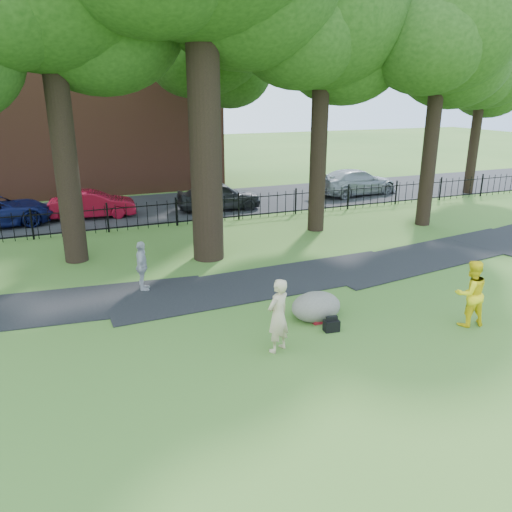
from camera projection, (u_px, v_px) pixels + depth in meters
name	position (u px, v px, depth m)	size (l,w,h in m)	color
ground	(293.00, 342.00, 12.12)	(120.00, 120.00, 0.00)	#386724
footpath	(267.00, 283.00, 15.91)	(36.00, 2.60, 0.03)	black
street	(159.00, 208.00, 26.21)	(80.00, 7.00, 0.02)	black
iron_fence	(176.00, 213.00, 22.50)	(44.00, 0.04, 1.20)	black
brick_building	(60.00, 88.00, 29.95)	(18.00, 8.00, 12.00)	brown
tree_row	(205.00, 19.00, 17.14)	(26.82, 7.96, 12.42)	black
woman	(278.00, 316.00, 11.47)	(0.65, 0.43, 1.79)	tan
man	(470.00, 293.00, 12.77)	(0.86, 0.67, 1.77)	yellow
pedestrian	(142.00, 266.00, 15.05)	(0.91, 0.38, 1.56)	#A1A1A5
boulder	(316.00, 305.00, 13.28)	(1.36, 1.03, 0.80)	#6D655A
backpack	(331.00, 326.00, 12.66)	(0.39, 0.24, 0.29)	black
red_bag	(319.00, 318.00, 13.12)	(0.39, 0.24, 0.27)	maroon
red_sedan	(93.00, 204.00, 23.92)	(1.38, 3.96, 1.31)	maroon
grey_car	(219.00, 196.00, 25.52)	(1.71, 4.25, 1.45)	black
silver_car	(356.00, 182.00, 29.29)	(2.08, 5.10, 1.48)	#93969B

